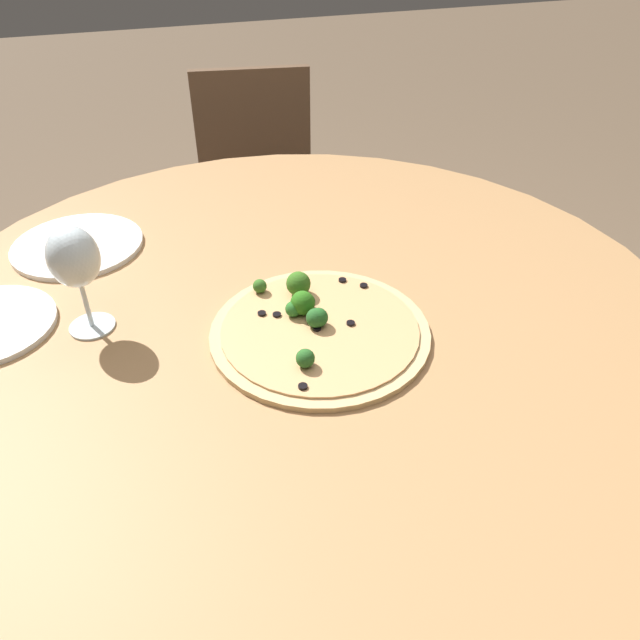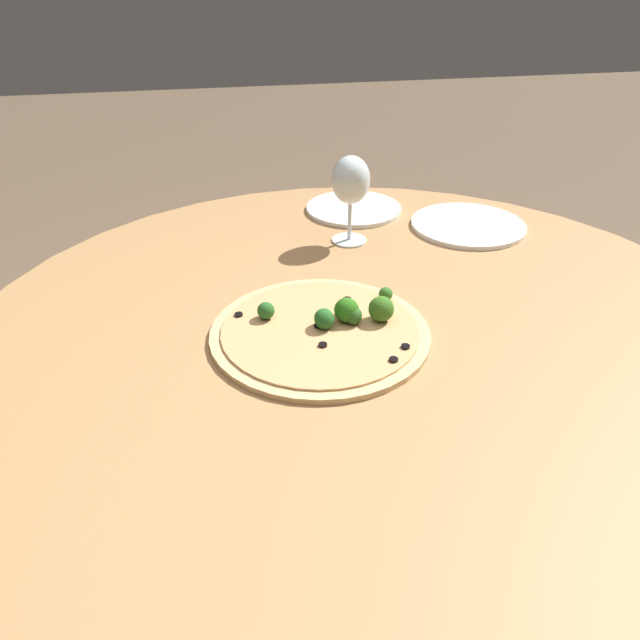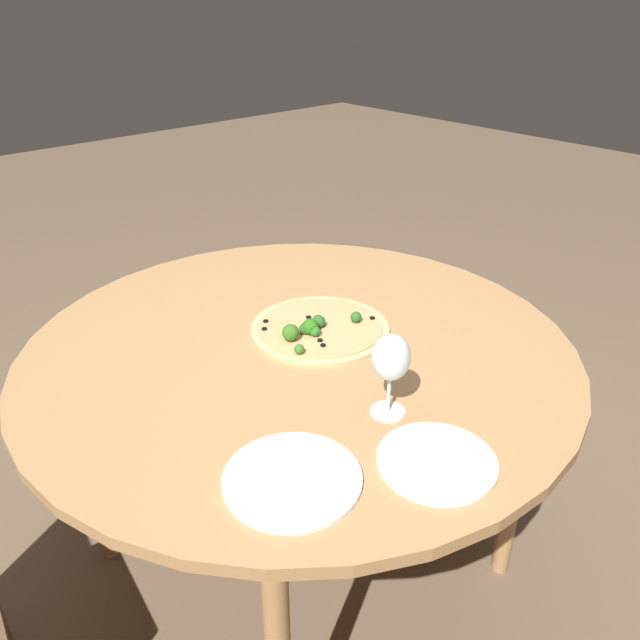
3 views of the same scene
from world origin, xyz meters
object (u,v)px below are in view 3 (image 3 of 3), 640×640
(pizza, at_px, (319,328))
(plate_far, at_px, (437,461))
(plate_near, at_px, (292,479))
(wine_glass, at_px, (391,359))

(pizza, relative_size, plate_far, 1.59)
(plate_far, bearing_deg, plate_near, -122.52)
(plate_far, bearing_deg, wine_glass, 163.28)
(wine_glass, bearing_deg, plate_near, -85.43)
(wine_glass, distance_m, plate_near, 0.31)
(pizza, xyz_separation_m, plate_near, (0.38, -0.41, -0.01))
(wine_glass, bearing_deg, plate_far, -16.72)
(wine_glass, relative_size, plate_near, 0.73)
(plate_near, height_order, plate_far, same)
(wine_glass, height_order, plate_far, wine_glass)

